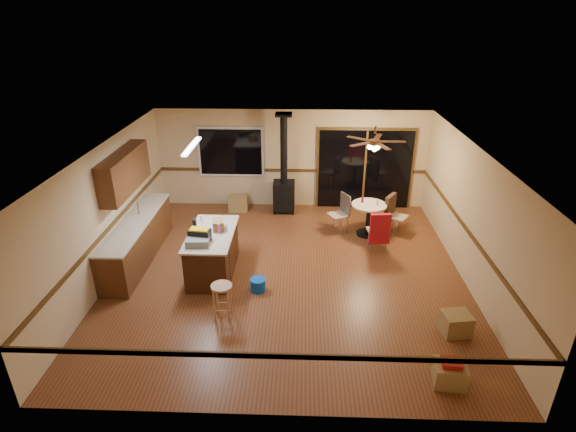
{
  "coord_description": "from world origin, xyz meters",
  "views": [
    {
      "loc": [
        0.28,
        -7.78,
        4.92
      ],
      "look_at": [
        0.0,
        0.3,
        1.15
      ],
      "focal_mm": 28.0,
      "sensor_mm": 36.0,
      "label": 1
    }
  ],
  "objects_px": {
    "kitchen_island": "(213,253)",
    "toolbox_grey": "(197,242)",
    "chair_right": "(391,209)",
    "box_corner_a": "(450,374)",
    "dining_table": "(368,214)",
    "blue_bucket": "(258,285)",
    "wood_stove": "(284,186)",
    "chair_near": "(379,228)",
    "bar_stool": "(223,302)",
    "box_under_window": "(238,203)",
    "box_corner_b": "(456,323)",
    "toolbox_black": "(200,235)",
    "chair_left": "(342,209)"
  },
  "relations": [
    {
      "from": "box_corner_a",
      "to": "dining_table",
      "type": "bearing_deg",
      "value": 97.22
    },
    {
      "from": "kitchen_island",
      "to": "wood_stove",
      "type": "height_order",
      "value": "wood_stove"
    },
    {
      "from": "dining_table",
      "to": "box_corner_b",
      "type": "bearing_deg",
      "value": -73.96
    },
    {
      "from": "bar_stool",
      "to": "chair_left",
      "type": "distance_m",
      "value": 4.12
    },
    {
      "from": "blue_bucket",
      "to": "box_corner_b",
      "type": "xyz_separation_m",
      "value": [
        3.38,
        -1.11,
        0.06
      ]
    },
    {
      "from": "chair_near",
      "to": "box_corner_a",
      "type": "relative_size",
      "value": 1.58
    },
    {
      "from": "wood_stove",
      "to": "chair_near",
      "type": "xyz_separation_m",
      "value": [
        2.15,
        -2.13,
        -0.13
      ]
    },
    {
      "from": "box_under_window",
      "to": "bar_stool",
      "type": "bearing_deg",
      "value": -85.5
    },
    {
      "from": "blue_bucket",
      "to": "kitchen_island",
      "type": "bearing_deg",
      "value": 147.33
    },
    {
      "from": "kitchen_island",
      "to": "box_corner_a",
      "type": "xyz_separation_m",
      "value": [
        3.92,
        -2.85,
        -0.28
      ]
    },
    {
      "from": "chair_left",
      "to": "box_under_window",
      "type": "height_order",
      "value": "chair_left"
    },
    {
      "from": "blue_bucket",
      "to": "dining_table",
      "type": "relative_size",
      "value": 0.37
    },
    {
      "from": "kitchen_island",
      "to": "box_under_window",
      "type": "xyz_separation_m",
      "value": [
        0.08,
        3.1,
        -0.25
      ]
    },
    {
      "from": "blue_bucket",
      "to": "dining_table",
      "type": "distance_m",
      "value": 3.41
    },
    {
      "from": "toolbox_black",
      "to": "bar_stool",
      "type": "xyz_separation_m",
      "value": [
        0.58,
        -1.14,
        -0.68
      ]
    },
    {
      "from": "toolbox_black",
      "to": "box_under_window",
      "type": "height_order",
      "value": "toolbox_black"
    },
    {
      "from": "chair_near",
      "to": "chair_right",
      "type": "relative_size",
      "value": 1.0
    },
    {
      "from": "toolbox_black",
      "to": "chair_left",
      "type": "distance_m",
      "value": 3.69
    },
    {
      "from": "chair_right",
      "to": "box_under_window",
      "type": "relative_size",
      "value": 1.41
    },
    {
      "from": "wood_stove",
      "to": "toolbox_black",
      "type": "xyz_separation_m",
      "value": [
        -1.44,
        -3.37,
        0.28
      ]
    },
    {
      "from": "blue_bucket",
      "to": "box_under_window",
      "type": "bearing_deg",
      "value": 103.36
    },
    {
      "from": "chair_right",
      "to": "box_corner_a",
      "type": "height_order",
      "value": "chair_right"
    },
    {
      "from": "box_corner_a",
      "to": "bar_stool",
      "type": "bearing_deg",
      "value": 158.29
    },
    {
      "from": "chair_right",
      "to": "dining_table",
      "type": "bearing_deg",
      "value": -164.71
    },
    {
      "from": "wood_stove",
      "to": "chair_left",
      "type": "xyz_separation_m",
      "value": [
        1.42,
        -1.1,
        -0.14
      ]
    },
    {
      "from": "chair_near",
      "to": "box_under_window",
      "type": "xyz_separation_m",
      "value": [
        -3.37,
        2.18,
        -0.4
      ]
    },
    {
      "from": "wood_stove",
      "to": "kitchen_island",
      "type": "bearing_deg",
      "value": -113.09
    },
    {
      "from": "box_corner_b",
      "to": "blue_bucket",
      "type": "bearing_deg",
      "value": 161.9
    },
    {
      "from": "dining_table",
      "to": "chair_right",
      "type": "height_order",
      "value": "chair_right"
    },
    {
      "from": "wood_stove",
      "to": "dining_table",
      "type": "relative_size",
      "value": 3.11
    },
    {
      "from": "blue_bucket",
      "to": "chair_left",
      "type": "relative_size",
      "value": 0.55
    },
    {
      "from": "chair_left",
      "to": "kitchen_island",
      "type": "bearing_deg",
      "value": -144.32
    },
    {
      "from": "dining_table",
      "to": "chair_right",
      "type": "distance_m",
      "value": 0.57
    },
    {
      "from": "toolbox_grey",
      "to": "chair_left",
      "type": "xyz_separation_m",
      "value": [
        2.87,
        2.48,
        -0.38
      ]
    },
    {
      "from": "kitchen_island",
      "to": "toolbox_grey",
      "type": "height_order",
      "value": "toolbox_grey"
    },
    {
      "from": "toolbox_black",
      "to": "box_corner_b",
      "type": "relative_size",
      "value": 0.89
    },
    {
      "from": "wood_stove",
      "to": "box_corner_b",
      "type": "xyz_separation_m",
      "value": [
        3.04,
        -4.77,
        -0.55
      ]
    },
    {
      "from": "wood_stove",
      "to": "box_corner_a",
      "type": "distance_m",
      "value": 6.48
    },
    {
      "from": "wood_stove",
      "to": "box_corner_b",
      "type": "relative_size",
      "value": 5.59
    },
    {
      "from": "dining_table",
      "to": "box_under_window",
      "type": "relative_size",
      "value": 1.63
    },
    {
      "from": "kitchen_island",
      "to": "chair_right",
      "type": "distance_m",
      "value": 4.34
    },
    {
      "from": "box_under_window",
      "to": "kitchen_island",
      "type": "bearing_deg",
      "value": -91.44
    },
    {
      "from": "toolbox_black",
      "to": "box_under_window",
      "type": "relative_size",
      "value": 0.81
    },
    {
      "from": "kitchen_island",
      "to": "box_under_window",
      "type": "height_order",
      "value": "kitchen_island"
    },
    {
      "from": "chair_left",
      "to": "box_corner_b",
      "type": "height_order",
      "value": "chair_left"
    },
    {
      "from": "bar_stool",
      "to": "dining_table",
      "type": "bearing_deg",
      "value": 48.47
    },
    {
      "from": "wood_stove",
      "to": "box_corner_a",
      "type": "xyz_separation_m",
      "value": [
        2.62,
        -5.9,
        -0.56
      ]
    },
    {
      "from": "wood_stove",
      "to": "chair_right",
      "type": "xyz_separation_m",
      "value": [
        2.58,
        -1.1,
        -0.13
      ]
    },
    {
      "from": "kitchen_island",
      "to": "blue_bucket",
      "type": "distance_m",
      "value": 1.19
    },
    {
      "from": "dining_table",
      "to": "blue_bucket",
      "type": "bearing_deg",
      "value": -134.38
    }
  ]
}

